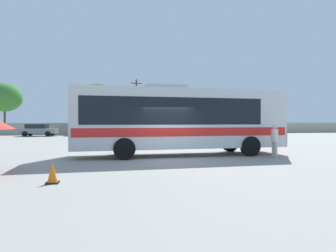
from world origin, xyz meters
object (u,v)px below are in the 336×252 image
parked_car_rightmost_red (176,129)px  utility_pole_near (136,105)px  parked_car_third_silver (131,130)px  coach_bus_silver_red (178,118)px  roadside_tree_left (5,97)px  parked_car_second_black (86,130)px  attendant_by_bus_door (275,139)px  parked_car_leftmost_grey (38,130)px  roadside_tree_midleft (99,99)px  traffic_cone_on_apron (52,173)px

parked_car_rightmost_red → utility_pole_near: bearing=128.5°
parked_car_rightmost_red → parked_car_third_silver: bearing=-177.1°
coach_bus_silver_red → utility_pole_near: 29.66m
parked_car_rightmost_red → roadside_tree_left: (-24.78, 9.87, 4.73)m
utility_pole_near → coach_bus_silver_red: bearing=-90.7°
parked_car_second_black → utility_pole_near: (6.96, 6.14, 3.58)m
coach_bus_silver_red → attendant_by_bus_door: coach_bus_silver_red is taller
coach_bus_silver_red → parked_car_leftmost_grey: bearing=118.1°
coach_bus_silver_red → roadside_tree_midleft: size_ratio=1.44×
parked_car_third_silver → parked_car_leftmost_grey: bearing=179.9°
parked_car_rightmost_red → roadside_tree_midleft: 14.29m
parked_car_second_black → roadside_tree_midleft: 9.60m
parked_car_leftmost_grey → coach_bus_silver_red: bearing=-61.9°
coach_bus_silver_red → parked_car_third_silver: 23.11m
coach_bus_silver_red → parked_car_rightmost_red: 23.99m
attendant_by_bus_door → traffic_cone_on_apron: (-9.72, -4.21, -0.63)m
parked_car_leftmost_grey → roadside_tree_left: roadside_tree_left is taller
attendant_by_bus_door → parked_car_third_silver: 25.54m
parked_car_rightmost_red → parked_car_second_black: bearing=179.8°
coach_bus_silver_red → parked_car_second_black: bearing=105.8°
coach_bus_silver_red → roadside_tree_midleft: bearing=99.6°
parked_car_second_black → roadside_tree_midleft: roadside_tree_midleft is taller
parked_car_second_black → traffic_cone_on_apron: 29.56m
coach_bus_silver_red → parked_car_rightmost_red: coach_bus_silver_red is taller
utility_pole_near → roadside_tree_midleft: 6.21m
utility_pole_near → parked_car_second_black: bearing=-138.5°
parked_car_second_black → traffic_cone_on_apron: bearing=-87.2°
utility_pole_near → roadside_tree_left: size_ratio=1.08×
parked_car_third_silver → roadside_tree_left: (-18.64, 10.19, 4.75)m
attendant_by_bus_door → parked_car_rightmost_red: size_ratio=0.35×
parked_car_second_black → parked_car_third_silver: bearing=-3.6°
coach_bus_silver_red → parked_car_leftmost_grey: size_ratio=2.51×
coach_bus_silver_red → roadside_tree_left: size_ratio=1.46×
coach_bus_silver_red → roadside_tree_left: 38.72m
parked_car_rightmost_red → utility_pole_near: (-4.92, 6.19, 3.55)m
attendant_by_bus_door → utility_pole_near: bearing=97.6°
parked_car_third_silver → roadside_tree_left: 21.77m
utility_pole_near → roadside_tree_midleft: bearing=158.8°
parked_car_rightmost_red → roadside_tree_left: size_ratio=0.61×
roadside_tree_left → roadside_tree_midleft: bearing=-5.9°
coach_bus_silver_red → roadside_tree_left: bearing=120.4°
traffic_cone_on_apron → roadside_tree_left: bearing=110.0°
coach_bus_silver_red → utility_pole_near: bearing=89.3°
roadside_tree_midleft → parked_car_third_silver: bearing=-62.7°
roadside_tree_left → parked_car_second_black: bearing=-37.3°
parked_car_leftmost_grey → parked_car_rightmost_red: bearing=1.0°
parked_car_second_black → roadside_tree_midleft: bearing=81.6°
parked_car_second_black → parked_car_rightmost_red: (11.87, -0.05, 0.03)m
parked_car_third_silver → roadside_tree_left: size_ratio=0.57×
parked_car_leftmost_grey → utility_pole_near: 14.67m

